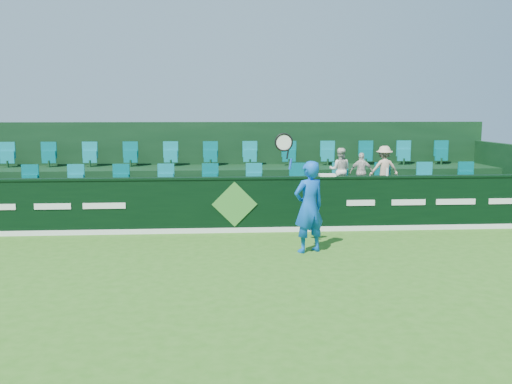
{
  "coord_description": "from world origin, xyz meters",
  "views": [
    {
      "loc": [
        -0.47,
        -9.69,
        2.93
      ],
      "look_at": [
        0.44,
        2.8,
        1.15
      ],
      "focal_mm": 40.0,
      "sensor_mm": 36.0,
      "label": 1
    }
  ],
  "objects": [
    {
      "name": "spectator_right",
      "position": [
        4.03,
        5.12,
        1.41
      ],
      "size": [
        0.8,
        0.48,
        1.22
      ],
      "primitive_type": "imported",
      "rotation": [
        0.0,
        0.0,
        3.18
      ],
      "color": "#CDB190",
      "rests_on": "stand_tier_front"
    },
    {
      "name": "ground",
      "position": [
        0.0,
        0.0,
        0.0
      ],
      "size": [
        60.0,
        60.0,
        0.0
      ],
      "primitive_type": "plane",
      "color": "#306C19",
      "rests_on": "ground"
    },
    {
      "name": "stand_tier_back",
      "position": [
        0.0,
        7.0,
        0.65
      ],
      "size": [
        16.0,
        1.8,
        1.3
      ],
      "primitive_type": "cube",
      "color": "black",
      "rests_on": "ground"
    },
    {
      "name": "drinks_bottle",
      "position": [
        3.77,
        4.0,
        1.45
      ],
      "size": [
        0.06,
        0.06,
        0.2
      ],
      "primitive_type": "cylinder",
      "color": "silver",
      "rests_on": "sponsor_hoarding"
    },
    {
      "name": "stand_rear",
      "position": [
        0.0,
        7.44,
        1.22
      ],
      "size": [
        16.0,
        4.1,
        2.6
      ],
      "color": "black",
      "rests_on": "ground"
    },
    {
      "name": "sponsor_hoarding",
      "position": [
        0.0,
        4.0,
        0.67
      ],
      "size": [
        16.0,
        0.25,
        1.35
      ],
      "color": "black",
      "rests_on": "ground"
    },
    {
      "name": "seat_row_front",
      "position": [
        0.0,
        5.5,
        1.1
      ],
      "size": [
        13.5,
        0.5,
        0.6
      ],
      "primitive_type": "cube",
      "color": "#0E8390",
      "rests_on": "stand_tier_front"
    },
    {
      "name": "seat_row_back",
      "position": [
        0.0,
        7.3,
        1.6
      ],
      "size": [
        13.5,
        0.5,
        0.6
      ],
      "primitive_type": "cube",
      "color": "#0E8390",
      "rests_on": "stand_tier_back"
    },
    {
      "name": "spectator_left",
      "position": [
        2.84,
        5.12,
        1.39
      ],
      "size": [
        0.66,
        0.56,
        1.17
      ],
      "primitive_type": "imported",
      "rotation": [
        0.0,
        0.0,
        2.91
      ],
      "color": "silver",
      "rests_on": "stand_tier_front"
    },
    {
      "name": "towel",
      "position": [
        2.28,
        4.0,
        1.38
      ],
      "size": [
        0.39,
        0.25,
        0.06
      ],
      "primitive_type": "cube",
      "color": "white",
      "rests_on": "sponsor_hoarding"
    },
    {
      "name": "spectator_middle",
      "position": [
        3.42,
        5.12,
        1.32
      ],
      "size": [
        0.65,
        0.38,
        1.04
      ],
      "primitive_type": "imported",
      "rotation": [
        0.0,
        0.0,
        2.92
      ],
      "color": "silver",
      "rests_on": "stand_tier_front"
    },
    {
      "name": "stand_tier_front",
      "position": [
        0.0,
        5.1,
        0.4
      ],
      "size": [
        16.0,
        2.0,
        0.8
      ],
      "primitive_type": "cube",
      "color": "black",
      "rests_on": "ground"
    },
    {
      "name": "tennis_player",
      "position": [
        1.47,
        1.87,
        0.97
      ],
      "size": [
        1.17,
        0.7,
        2.52
      ],
      "color": "blue",
      "rests_on": "ground"
    }
  ]
}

